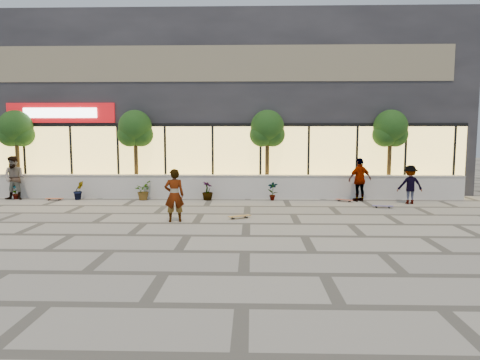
{
  "coord_description": "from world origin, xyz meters",
  "views": [
    {
      "loc": [
        1.78,
        -11.7,
        2.84
      ],
      "look_at": [
        1.4,
        2.53,
        1.3
      ],
      "focal_mm": 32.0,
      "sensor_mm": 36.0,
      "label": 1
    }
  ],
  "objects_px": {
    "tree_east": "(390,131)",
    "skater_left": "(15,178)",
    "tree_midwest": "(135,131)",
    "skateboard_right_near": "(344,200)",
    "skateboard_right_far": "(383,206)",
    "skateboard_left": "(54,199)",
    "tree_west": "(16,131)",
    "tree_mideast": "(267,131)",
    "skater_center": "(174,195)",
    "skater_right_far": "(410,185)",
    "skateboard_center": "(240,216)",
    "skater_right_near": "(360,180)"
  },
  "relations": [
    {
      "from": "tree_east",
      "to": "skater_left",
      "type": "xyz_separation_m",
      "value": [
        -16.4,
        -1.4,
        -2.04
      ]
    },
    {
      "from": "tree_midwest",
      "to": "skater_left",
      "type": "xyz_separation_m",
      "value": [
        -4.9,
        -1.4,
        -2.04
      ]
    },
    {
      "from": "tree_east",
      "to": "skateboard_right_near",
      "type": "distance_m",
      "value": 4.0
    },
    {
      "from": "tree_east",
      "to": "skateboard_right_far",
      "type": "distance_m",
      "value": 4.36
    },
    {
      "from": "tree_midwest",
      "to": "skateboard_right_far",
      "type": "xyz_separation_m",
      "value": [
        10.35,
        -3.03,
        -2.91
      ]
    },
    {
      "from": "skateboard_left",
      "to": "skateboard_right_near",
      "type": "bearing_deg",
      "value": 0.21
    },
    {
      "from": "tree_west",
      "to": "tree_mideast",
      "type": "height_order",
      "value": "same"
    },
    {
      "from": "skater_center",
      "to": "skateboard_left",
      "type": "distance_m",
      "value": 7.4
    },
    {
      "from": "tree_midwest",
      "to": "skateboard_right_near",
      "type": "bearing_deg",
      "value": -9.26
    },
    {
      "from": "tree_mideast",
      "to": "skater_center",
      "type": "height_order",
      "value": "tree_mideast"
    },
    {
      "from": "tree_midwest",
      "to": "skateboard_right_far",
      "type": "bearing_deg",
      "value": -16.32
    },
    {
      "from": "tree_midwest",
      "to": "skater_right_far",
      "type": "xyz_separation_m",
      "value": [
        11.74,
        -1.99,
        -2.2
      ]
    },
    {
      "from": "skater_center",
      "to": "skateboard_center",
      "type": "height_order",
      "value": "skater_center"
    },
    {
      "from": "tree_west",
      "to": "skateboard_right_far",
      "type": "height_order",
      "value": "tree_west"
    },
    {
      "from": "skater_right_far",
      "to": "tree_west",
      "type": "bearing_deg",
      "value": -6.73
    },
    {
      "from": "tree_west",
      "to": "tree_east",
      "type": "height_order",
      "value": "same"
    },
    {
      "from": "skater_left",
      "to": "skateboard_center",
      "type": "bearing_deg",
      "value": -24.4
    },
    {
      "from": "tree_mideast",
      "to": "skateboard_right_near",
      "type": "xyz_separation_m",
      "value": [
        3.2,
        -1.5,
        -2.91
      ]
    },
    {
      "from": "skater_left",
      "to": "skateboard_center",
      "type": "height_order",
      "value": "skater_left"
    },
    {
      "from": "tree_mideast",
      "to": "skateboard_right_near",
      "type": "height_order",
      "value": "tree_mideast"
    },
    {
      "from": "tree_east",
      "to": "skateboard_right_far",
      "type": "xyz_separation_m",
      "value": [
        -1.15,
        -3.03,
        -2.91
      ]
    },
    {
      "from": "skater_center",
      "to": "skateboard_left",
      "type": "relative_size",
      "value": 2.35
    },
    {
      "from": "tree_east",
      "to": "skateboard_left",
      "type": "distance_m",
      "value": 15.03
    },
    {
      "from": "tree_midwest",
      "to": "skateboard_right_near",
      "type": "xyz_separation_m",
      "value": [
        9.2,
        -1.5,
        -2.91
      ]
    },
    {
      "from": "skateboard_left",
      "to": "skateboard_right_near",
      "type": "xyz_separation_m",
      "value": [
        12.37,
        0.0,
        0.0
      ]
    },
    {
      "from": "tree_east",
      "to": "skater_center",
      "type": "xyz_separation_m",
      "value": [
        -8.7,
        -5.8,
        -2.12
      ]
    },
    {
      "from": "tree_midwest",
      "to": "skater_left",
      "type": "bearing_deg",
      "value": -164.07
    },
    {
      "from": "skateboard_center",
      "to": "skater_right_far",
      "type": "bearing_deg",
      "value": -2.08
    },
    {
      "from": "tree_west",
      "to": "skateboard_right_far",
      "type": "xyz_separation_m",
      "value": [
        15.85,
        -3.03,
        -2.91
      ]
    },
    {
      "from": "skater_right_near",
      "to": "skater_right_far",
      "type": "relative_size",
      "value": 1.17
    },
    {
      "from": "tree_mideast",
      "to": "skater_right_near",
      "type": "bearing_deg",
      "value": -19.96
    },
    {
      "from": "skater_right_near",
      "to": "skateboard_right_near",
      "type": "height_order",
      "value": "skater_right_near"
    },
    {
      "from": "tree_west",
      "to": "skater_right_near",
      "type": "bearing_deg",
      "value": -5.21
    },
    {
      "from": "skateboard_center",
      "to": "skateboard_right_near",
      "type": "relative_size",
      "value": 1.09
    },
    {
      "from": "tree_mideast",
      "to": "tree_midwest",
      "type": "bearing_deg",
      "value": 180.0
    },
    {
      "from": "tree_west",
      "to": "skateboard_left",
      "type": "bearing_deg",
      "value": -32.75
    },
    {
      "from": "tree_mideast",
      "to": "skater_left",
      "type": "relative_size",
      "value": 2.07
    },
    {
      "from": "skater_center",
      "to": "tree_west",
      "type": "bearing_deg",
      "value": -47.02
    },
    {
      "from": "skater_center",
      "to": "skater_right_near",
      "type": "xyz_separation_m",
      "value": [
        7.06,
        4.4,
        0.05
      ]
    },
    {
      "from": "skater_left",
      "to": "skater_right_near",
      "type": "height_order",
      "value": "skater_left"
    },
    {
      "from": "skater_center",
      "to": "skateboard_center",
      "type": "bearing_deg",
      "value": -176.89
    },
    {
      "from": "tree_west",
      "to": "skateboard_right_near",
      "type": "bearing_deg",
      "value": -5.83
    },
    {
      "from": "tree_west",
      "to": "skateboard_right_near",
      "type": "distance_m",
      "value": 15.06
    },
    {
      "from": "tree_midwest",
      "to": "tree_east",
      "type": "height_order",
      "value": "same"
    },
    {
      "from": "skater_left",
      "to": "skateboard_center",
      "type": "distance_m",
      "value": 10.56
    },
    {
      "from": "tree_east",
      "to": "tree_mideast",
      "type": "bearing_deg",
      "value": 180.0
    },
    {
      "from": "tree_east",
      "to": "skater_right_far",
      "type": "bearing_deg",
      "value": -83.16
    },
    {
      "from": "skater_right_far",
      "to": "skateboard_center",
      "type": "distance_m",
      "value": 7.61
    },
    {
      "from": "skater_right_far",
      "to": "skateboard_left",
      "type": "bearing_deg",
      "value": -2.02
    },
    {
      "from": "tree_west",
      "to": "skater_center",
      "type": "bearing_deg",
      "value": -34.97
    }
  ]
}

